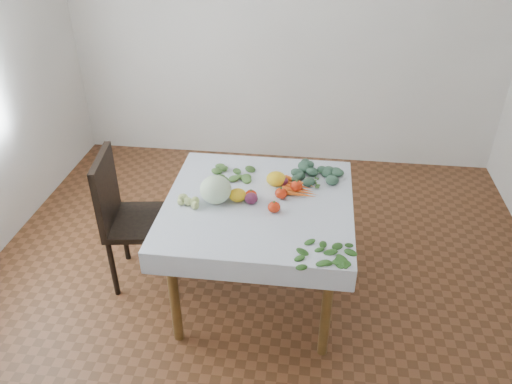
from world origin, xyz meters
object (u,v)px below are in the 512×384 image
(heirloom_back, at_px, (276,179))
(carrot_bunch, at_px, (298,188))
(table, at_px, (259,215))
(cabbage, at_px, (216,190))
(chair, at_px, (126,212))

(heirloom_back, height_order, carrot_bunch, heirloom_back)
(table, height_order, cabbage, cabbage)
(chair, height_order, carrot_bunch, chair)
(cabbage, distance_m, carrot_bunch, 0.52)
(table, relative_size, heirloom_back, 7.90)
(heirloom_back, distance_m, carrot_bunch, 0.15)
(heirloom_back, bearing_deg, cabbage, -145.33)
(table, relative_size, carrot_bunch, 4.11)
(heirloom_back, bearing_deg, table, -113.20)
(chair, distance_m, carrot_bunch, 1.14)
(heirloom_back, relative_size, carrot_bunch, 0.52)
(table, bearing_deg, carrot_bunch, 34.27)
(heirloom_back, xyz_separation_m, carrot_bunch, (0.14, -0.05, -0.03))
(table, bearing_deg, heirloom_back, 66.80)
(table, xyz_separation_m, heirloom_back, (0.09, 0.20, 0.15))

